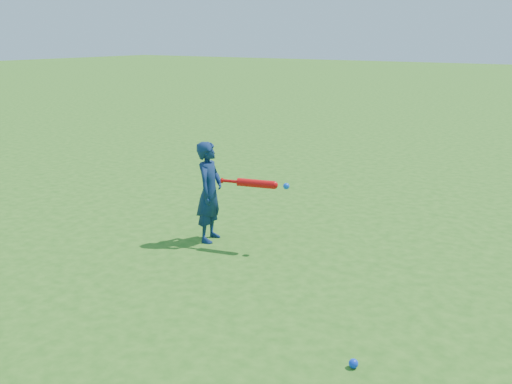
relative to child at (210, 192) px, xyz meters
The scene contains 4 objects.
ground 0.71m from the child, 32.16° to the right, with size 80.00×80.00×0.00m, color #286317.
child is the anchor object (origin of this frame).
ground_ball_blue 2.64m from the child, 31.56° to the right, with size 0.06×0.06×0.06m, color #0D37E1.
bat_swing 0.57m from the child, ahead, with size 0.69×0.22×0.08m.
Camera 1 is at (3.06, -4.12, 2.06)m, focal length 40.00 mm.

